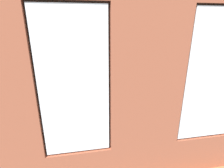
{
  "coord_description": "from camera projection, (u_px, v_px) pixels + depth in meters",
  "views": [
    {
      "loc": [
        0.99,
        5.08,
        2.69
      ],
      "look_at": [
        0.14,
        0.4,
        1.04
      ],
      "focal_mm": 28.0,
      "sensor_mm": 36.0,
      "label": 1
    }
  ],
  "objects": [
    {
      "name": "potted_plant_beside_window_right",
      "position": [
        27.0,
        140.0,
        3.22
      ],
      "size": [
        0.66,
        0.66,
        0.98
      ],
      "color": "brown",
      "rests_on": "ground_plane"
    },
    {
      "name": "tv_flatscreen",
      "position": [
        19.0,
        91.0,
        4.8
      ],
      "size": [
        0.9,
        0.2,
        0.65
      ],
      "color": "black",
      "rests_on": "media_console"
    },
    {
      "name": "white_wall_right",
      "position": [
        1.0,
        61.0,
        4.49
      ],
      "size": [
        0.1,
        5.14,
        3.57
      ],
      "primitive_type": "cube",
      "color": "white",
      "rests_on": "ground_plane"
    },
    {
      "name": "brick_wall_with_windows",
      "position": [
        147.0,
        87.0,
        2.69
      ],
      "size": [
        6.13,
        0.3,
        3.57
      ],
      "color": "#9E5138",
      "rests_on": "ground_plane"
    },
    {
      "name": "table_plant_small",
      "position": [
        94.0,
        96.0,
        5.39
      ],
      "size": [
        0.15,
        0.15,
        0.23
      ],
      "color": "brown",
      "rests_on": "coffee_table"
    },
    {
      "name": "potted_plant_by_left_couch",
      "position": [
        158.0,
        85.0,
        6.9
      ],
      "size": [
        0.35,
        0.35,
        0.58
      ],
      "color": "gray",
      "rests_on": "ground_plane"
    },
    {
      "name": "potted_plant_corner_near_left",
      "position": [
        160.0,
        67.0,
        7.85
      ],
      "size": [
        1.15,
        1.15,
        1.43
      ],
      "color": "gray",
      "rests_on": "ground_plane"
    },
    {
      "name": "ground_plane",
      "position": [
        114.0,
        111.0,
        5.79
      ],
      "size": [
        6.73,
        6.14,
        0.1
      ],
      "primitive_type": "cube",
      "color": "#99663D"
    },
    {
      "name": "remote_silver",
      "position": [
        105.0,
        101.0,
        5.29
      ],
      "size": [
        0.18,
        0.09,
        0.02
      ],
      "primitive_type": "cube",
      "rotation": [
        0.0,
        0.0,
        1.35
      ],
      "color": "#B2B2B7",
      "rests_on": "coffee_table"
    },
    {
      "name": "potted_plant_mid_room_small",
      "position": [
        136.0,
        92.0,
        6.26
      ],
      "size": [
        0.34,
        0.34,
        0.54
      ],
      "color": "beige",
      "rests_on": "ground_plane"
    },
    {
      "name": "potted_plant_near_tv",
      "position": [
        31.0,
        118.0,
        3.98
      ],
      "size": [
        0.85,
        0.81,
        1.32
      ],
      "color": "gray",
      "rests_on": "ground_plane"
    },
    {
      "name": "couch_by_window",
      "position": [
        96.0,
        143.0,
        3.63
      ],
      "size": [
        2.09,
        0.87,
        0.8
      ],
      "color": "black",
      "rests_on": "ground_plane"
    },
    {
      "name": "potted_plant_foreground_right",
      "position": [
        45.0,
        75.0,
        7.0
      ],
      "size": [
        1.01,
        0.88,
        1.18
      ],
      "color": "#9E5638",
      "rests_on": "ground_plane"
    },
    {
      "name": "cup_ceramic",
      "position": [
        101.0,
        99.0,
        5.36
      ],
      "size": [
        0.08,
        0.08,
        0.09
      ],
      "primitive_type": "cylinder",
      "color": "#33567F",
      "rests_on": "coffee_table"
    },
    {
      "name": "coffee_table",
      "position": [
        101.0,
        102.0,
        5.4
      ],
      "size": [
        1.53,
        0.72,
        0.46
      ],
      "color": "#A87547",
      "rests_on": "ground_plane"
    },
    {
      "name": "remote_black",
      "position": [
        113.0,
        97.0,
        5.56
      ],
      "size": [
        0.15,
        0.16,
        0.02
      ],
      "primitive_type": "cube",
      "rotation": [
        0.0,
        0.0,
        3.87
      ],
      "color": "black",
      "rests_on": "coffee_table"
    },
    {
      "name": "media_console",
      "position": [
        23.0,
        112.0,
        5.01
      ],
      "size": [
        1.25,
        0.42,
        0.6
      ],
      "primitive_type": "cube",
      "color": "black",
      "rests_on": "ground_plane"
    },
    {
      "name": "candle_jar",
      "position": [
        86.0,
        101.0,
        5.18
      ],
      "size": [
        0.08,
        0.08,
        0.12
      ],
      "primitive_type": "cylinder",
      "color": "#B7333D",
      "rests_on": "coffee_table"
    },
    {
      "name": "couch_left",
      "position": [
        189.0,
        101.0,
        5.63
      ],
      "size": [
        0.96,
        2.07,
        0.8
      ],
      "rotation": [
        0.0,
        0.0,
        1.52
      ],
      "color": "black",
      "rests_on": "ground_plane"
    },
    {
      "name": "potted_plant_between_couches",
      "position": [
        163.0,
        125.0,
        3.86
      ],
      "size": [
        0.94,
        0.91,
        1.28
      ],
      "color": "#9E5638",
      "rests_on": "ground_plane"
    },
    {
      "name": "papasan_chair",
      "position": [
        86.0,
        80.0,
        7.35
      ],
      "size": [
        1.16,
        1.16,
        0.72
      ],
      "color": "olive",
      "rests_on": "ground_plane"
    }
  ]
}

